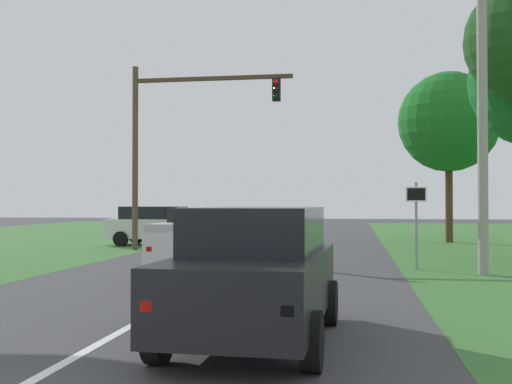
# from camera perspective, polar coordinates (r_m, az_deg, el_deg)

# --- Properties ---
(ground_plane) EXTENTS (120.00, 120.00, 0.00)m
(ground_plane) POSITION_cam_1_polar(r_m,az_deg,el_deg) (15.92, -3.87, -8.14)
(ground_plane) COLOR #424244
(red_suv_near) EXTENTS (2.24, 4.61, 1.91)m
(red_suv_near) POSITION_cam_1_polar(r_m,az_deg,el_deg) (8.88, 0.06, -7.33)
(red_suv_near) COLOR black
(red_suv_near) RESTS_ON ground_plane
(pickup_truck_lead) EXTENTS (2.45, 5.41, 1.84)m
(pickup_truck_lead) POSITION_cam_1_polar(r_m,az_deg,el_deg) (16.94, -4.14, -4.44)
(pickup_truck_lead) COLOR silver
(pickup_truck_lead) RESTS_ON ground_plane
(traffic_light) EXTENTS (6.77, 0.40, 7.70)m
(traffic_light) POSITION_cam_1_polar(r_m,az_deg,el_deg) (25.85, -7.59, 5.79)
(traffic_light) COLOR brown
(traffic_light) RESTS_ON ground_plane
(keep_moving_sign) EXTENTS (0.60, 0.09, 2.58)m
(keep_moving_sign) POSITION_cam_1_polar(r_m,az_deg,el_deg) (18.87, 14.66, -1.97)
(keep_moving_sign) COLOR gray
(keep_moving_sign) RESTS_ON ground_plane
(crossing_suv_far) EXTENTS (4.71, 2.23, 1.80)m
(crossing_suv_far) POSITION_cam_1_polar(r_m,az_deg,el_deg) (28.83, -9.15, -3.04)
(crossing_suv_far) COLOR silver
(crossing_suv_far) RESTS_ON ground_plane
(utility_pole_right) EXTENTS (0.28, 0.28, 10.12)m
(utility_pole_right) POSITION_cam_1_polar(r_m,az_deg,el_deg) (18.29, 20.27, 8.76)
(utility_pole_right) COLOR #9E998E
(utility_pole_right) RESTS_ON ground_plane
(extra_tree_1) EXTENTS (4.98, 4.98, 8.50)m
(extra_tree_1) POSITION_cam_1_polar(r_m,az_deg,el_deg) (32.26, 17.46, 6.21)
(extra_tree_1) COLOR #4C351E
(extra_tree_1) RESTS_ON ground_plane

